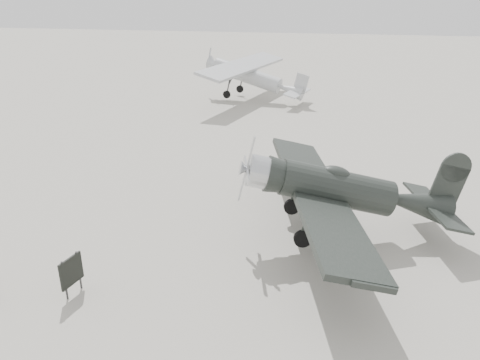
# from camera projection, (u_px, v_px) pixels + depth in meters

# --- Properties ---
(ground) EXTENTS (160.00, 160.00, 0.00)m
(ground) POSITION_uv_depth(u_px,v_px,m) (202.00, 224.00, 17.93)
(ground) COLOR #9E9A8C
(ground) RESTS_ON ground
(lowwing_monoplane) EXTENTS (7.93, 10.95, 3.52)m
(lowwing_monoplane) POSITION_uv_depth(u_px,v_px,m) (346.00, 191.00, 16.24)
(lowwing_monoplane) COLOR black
(lowwing_monoplane) RESTS_ON ground
(highwing_monoplane) EXTENTS (8.61, 12.02, 3.40)m
(highwing_monoplane) POSITION_uv_depth(u_px,v_px,m) (251.00, 73.00, 36.62)
(highwing_monoplane) COLOR #9EA1A3
(highwing_monoplane) RESTS_ON ground
(sign_board) EXTENTS (0.24, 0.87, 1.27)m
(sign_board) POSITION_uv_depth(u_px,v_px,m) (71.00, 272.00, 13.58)
(sign_board) COLOR #333333
(sign_board) RESTS_ON ground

